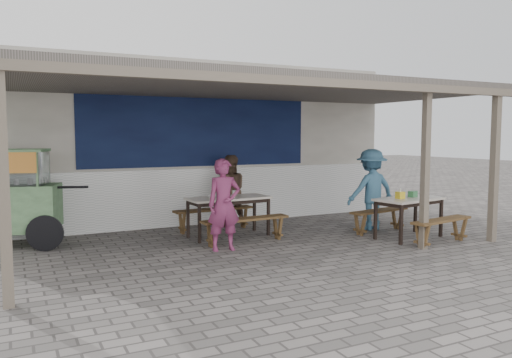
{
  "coord_description": "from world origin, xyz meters",
  "views": [
    {
      "loc": [
        -3.83,
        -7.05,
        1.91
      ],
      "look_at": [
        0.1,
        0.9,
        1.13
      ],
      "focal_mm": 35.0,
      "sensor_mm": 36.0,
      "label": 1
    }
  ],
  "objects_px": {
    "table_right": "(409,202)",
    "patron_right_table": "(371,189)",
    "bench_left_wall": "(214,214)",
    "donation_box": "(413,194)",
    "vendor_cart": "(12,194)",
    "patron_wall_side": "(230,191)",
    "condiment_jar": "(234,193)",
    "patron_street_side": "(224,205)",
    "tissue_box": "(400,195)",
    "bench_left_street": "(246,224)",
    "bench_right_street": "(442,226)",
    "table_left": "(229,201)",
    "condiment_bowl": "(211,196)",
    "bench_right_wall": "(379,215)"
  },
  "relations": [
    {
      "from": "table_right",
      "to": "patron_right_table",
      "type": "relative_size",
      "value": 0.87
    },
    {
      "from": "bench_left_wall",
      "to": "donation_box",
      "type": "relative_size",
      "value": 9.86
    },
    {
      "from": "vendor_cart",
      "to": "patron_wall_side",
      "type": "xyz_separation_m",
      "value": [
        4.07,
        0.15,
        -0.16
      ]
    },
    {
      "from": "condiment_jar",
      "to": "table_right",
      "type": "bearing_deg",
      "value": -34.34
    },
    {
      "from": "patron_street_side",
      "to": "tissue_box",
      "type": "xyz_separation_m",
      "value": [
        3.22,
        -0.61,
        0.05
      ]
    },
    {
      "from": "bench_left_street",
      "to": "patron_street_side",
      "type": "xyz_separation_m",
      "value": [
        -0.55,
        -0.33,
        0.42
      ]
    },
    {
      "from": "bench_right_street",
      "to": "donation_box",
      "type": "height_order",
      "value": "donation_box"
    },
    {
      "from": "table_left",
      "to": "bench_right_street",
      "type": "relative_size",
      "value": 1.1
    },
    {
      "from": "bench_right_street",
      "to": "tissue_box",
      "type": "distance_m",
      "value": 0.89
    },
    {
      "from": "bench_left_wall",
      "to": "patron_right_table",
      "type": "distance_m",
      "value": 3.21
    },
    {
      "from": "donation_box",
      "to": "patron_wall_side",
      "type": "bearing_deg",
      "value": 137.5
    },
    {
      "from": "patron_right_table",
      "to": "condiment_bowl",
      "type": "relative_size",
      "value": 8.77
    },
    {
      "from": "donation_box",
      "to": "bench_right_wall",
      "type": "bearing_deg",
      "value": 116.62
    },
    {
      "from": "table_right",
      "to": "condiment_jar",
      "type": "distance_m",
      "value": 3.29
    },
    {
      "from": "table_left",
      "to": "bench_left_wall",
      "type": "height_order",
      "value": "table_left"
    },
    {
      "from": "bench_right_wall",
      "to": "condiment_bowl",
      "type": "relative_size",
      "value": 7.74
    },
    {
      "from": "bench_left_street",
      "to": "bench_left_wall",
      "type": "xyz_separation_m",
      "value": [
        -0.08,
        1.34,
        0.0
      ]
    },
    {
      "from": "vendor_cart",
      "to": "condiment_bowl",
      "type": "height_order",
      "value": "vendor_cart"
    },
    {
      "from": "vendor_cart",
      "to": "condiment_bowl",
      "type": "xyz_separation_m",
      "value": [
        3.33,
        -0.71,
        -0.14
      ]
    },
    {
      "from": "table_left",
      "to": "patron_wall_side",
      "type": "xyz_separation_m",
      "value": [
        0.43,
        0.94,
        0.08
      ]
    },
    {
      "from": "vendor_cart",
      "to": "patron_right_table",
      "type": "height_order",
      "value": "vendor_cart"
    },
    {
      "from": "bench_left_wall",
      "to": "condiment_jar",
      "type": "distance_m",
      "value": 0.68
    },
    {
      "from": "table_right",
      "to": "tissue_box",
      "type": "bearing_deg",
      "value": 170.62
    },
    {
      "from": "bench_left_wall",
      "to": "patron_wall_side",
      "type": "xyz_separation_m",
      "value": [
        0.47,
        0.27,
        0.41
      ]
    },
    {
      "from": "table_left",
      "to": "patron_right_table",
      "type": "height_order",
      "value": "patron_right_table"
    },
    {
      "from": "bench_left_wall",
      "to": "bench_right_street",
      "type": "relative_size",
      "value": 1.15
    },
    {
      "from": "bench_left_wall",
      "to": "patron_wall_side",
      "type": "distance_m",
      "value": 0.68
    },
    {
      "from": "donation_box",
      "to": "condiment_jar",
      "type": "bearing_deg",
      "value": 148.59
    },
    {
      "from": "table_left",
      "to": "bench_left_street",
      "type": "distance_m",
      "value": 0.75
    },
    {
      "from": "patron_wall_side",
      "to": "vendor_cart",
      "type": "bearing_deg",
      "value": 14.81
    },
    {
      "from": "bench_left_street",
      "to": "patron_wall_side",
      "type": "bearing_deg",
      "value": 73.08
    },
    {
      "from": "donation_box",
      "to": "bench_left_street",
      "type": "bearing_deg",
      "value": 164.59
    },
    {
      "from": "table_right",
      "to": "patron_street_side",
      "type": "bearing_deg",
      "value": 159.75
    },
    {
      "from": "patron_street_side",
      "to": "table_right",
      "type": "bearing_deg",
      "value": -3.57
    },
    {
      "from": "table_left",
      "to": "bench_left_wall",
      "type": "distance_m",
      "value": 0.75
    },
    {
      "from": "patron_wall_side",
      "to": "patron_right_table",
      "type": "height_order",
      "value": "patron_right_table"
    },
    {
      "from": "tissue_box",
      "to": "condiment_jar",
      "type": "height_order",
      "value": "tissue_box"
    },
    {
      "from": "bench_left_street",
      "to": "condiment_bowl",
      "type": "distance_m",
      "value": 0.94
    },
    {
      "from": "patron_wall_side",
      "to": "table_right",
      "type": "bearing_deg",
      "value": 147.31
    },
    {
      "from": "bench_right_street",
      "to": "table_left",
      "type": "bearing_deg",
      "value": 133.11
    },
    {
      "from": "bench_right_street",
      "to": "donation_box",
      "type": "distance_m",
      "value": 0.9
    },
    {
      "from": "bench_left_wall",
      "to": "tissue_box",
      "type": "xyz_separation_m",
      "value": [
        2.75,
        -2.28,
        0.47
      ]
    },
    {
      "from": "condiment_jar",
      "to": "condiment_bowl",
      "type": "distance_m",
      "value": 0.56
    },
    {
      "from": "tissue_box",
      "to": "table_right",
      "type": "bearing_deg",
      "value": 0.81
    },
    {
      "from": "bench_left_wall",
      "to": "bench_right_wall",
      "type": "bearing_deg",
      "value": -32.61
    },
    {
      "from": "table_right",
      "to": "condiment_bowl",
      "type": "xyz_separation_m",
      "value": [
        -3.25,
        1.69,
        0.1
      ]
    },
    {
      "from": "table_right",
      "to": "vendor_cart",
      "type": "distance_m",
      "value": 7.01
    },
    {
      "from": "table_right",
      "to": "condiment_jar",
      "type": "bearing_deg",
      "value": 135.48
    },
    {
      "from": "patron_right_table",
      "to": "condiment_jar",
      "type": "bearing_deg",
      "value": -14.5
    },
    {
      "from": "condiment_jar",
      "to": "patron_right_table",
      "type": "bearing_deg",
      "value": -17.85
    }
  ]
}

